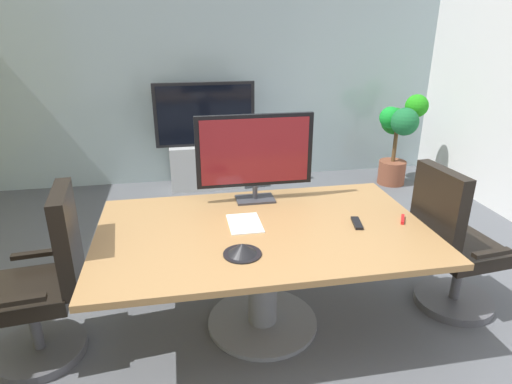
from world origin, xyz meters
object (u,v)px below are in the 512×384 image
object	(u,v)px
wall_display_unit	(206,153)
conference_phone	(242,250)
conference_table	(263,251)
remote_control	(357,223)
tv_monitor	(255,153)
potted_plant	(399,131)
office_chair_right	(451,252)
office_chair_left	(45,291)

from	to	relation	value
wall_display_unit	conference_phone	size ratio (longest dim) A/B	5.95
conference_table	wall_display_unit	xyz separation A→B (m)	(-0.17, 2.76, -0.13)
conference_phone	remote_control	size ratio (longest dim) A/B	1.29
tv_monitor	conference_phone	size ratio (longest dim) A/B	3.82
potted_plant	remote_control	distance (m)	2.95
conference_table	potted_plant	bearing A→B (deg)	47.79
wall_display_unit	potted_plant	xyz separation A→B (m)	(2.37, -0.33, 0.26)
remote_control	office_chair_right	bearing A→B (deg)	12.28
office_chair_right	potted_plant	distance (m)	2.63
conference_table	remote_control	bearing A→B (deg)	-5.51
conference_phone	conference_table	bearing A→B (deg)	59.70
office_chair_right	remote_control	size ratio (longest dim) A/B	6.41
conference_table	office_chair_left	world-z (taller)	office_chair_left
office_chair_left	tv_monitor	distance (m)	1.61
conference_phone	office_chair_right	bearing A→B (deg)	9.70
tv_monitor	office_chair_left	bearing A→B (deg)	-159.98
office_chair_left	tv_monitor	world-z (taller)	tv_monitor
office_chair_right	wall_display_unit	world-z (taller)	wall_display_unit
potted_plant	wall_display_unit	bearing A→B (deg)	172.02
office_chair_left	conference_phone	distance (m)	1.25
office_chair_right	tv_monitor	bearing A→B (deg)	62.74
wall_display_unit	potted_plant	distance (m)	2.41
office_chair_left	office_chair_right	xyz separation A→B (m)	(2.70, -0.02, 0.00)
tv_monitor	potted_plant	xyz separation A→B (m)	(2.17, 1.96, -0.41)
conference_table	office_chair_left	bearing A→B (deg)	-178.64
conference_table	office_chair_left	size ratio (longest dim) A/B	1.93
office_chair_left	remote_control	size ratio (longest dim) A/B	6.41
office_chair_right	remote_control	world-z (taller)	office_chair_right
office_chair_left	wall_display_unit	world-z (taller)	wall_display_unit
tv_monitor	office_chair_right	bearing A→B (deg)	-21.52
conference_phone	remote_control	xyz separation A→B (m)	(0.79, 0.25, -0.02)
potted_plant	conference_table	bearing A→B (deg)	-132.21
conference_table	potted_plant	distance (m)	3.28
conference_table	office_chair_right	distance (m)	1.36
conference_table	tv_monitor	bearing A→B (deg)	86.12
tv_monitor	conference_phone	distance (m)	0.87
office_chair_left	remote_control	world-z (taller)	office_chair_left
office_chair_left	wall_display_unit	bearing A→B (deg)	150.89
conference_table	office_chair_right	bearing A→B (deg)	-2.04
remote_control	wall_display_unit	bearing A→B (deg)	116.88
office_chair_right	remote_control	distance (m)	0.80
tv_monitor	conference_phone	world-z (taller)	tv_monitor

